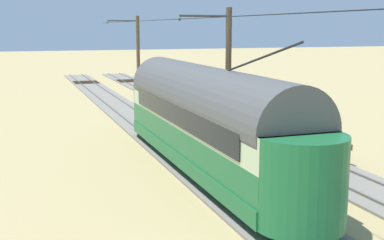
# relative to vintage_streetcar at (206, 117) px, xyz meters

# --- Properties ---
(ground_plane) EXTENTS (220.00, 220.00, 0.00)m
(ground_plane) POSITION_rel_vintage_streetcar_xyz_m (-2.32, -4.99, -2.26)
(ground_plane) COLOR tan
(track_streetcar_siding) EXTENTS (2.80, 80.00, 0.18)m
(track_streetcar_siding) POSITION_rel_vintage_streetcar_xyz_m (-4.65, -5.30, -2.21)
(track_streetcar_siding) COLOR slate
(track_streetcar_siding) RESTS_ON ground
(track_adjacent_siding) EXTENTS (2.80, 80.00, 0.18)m
(track_adjacent_siding) POSITION_rel_vintage_streetcar_xyz_m (0.00, -5.30, -2.21)
(track_adjacent_siding) COLOR slate
(track_adjacent_siding) RESTS_ON ground
(vintage_streetcar) EXTENTS (2.65, 17.01, 5.29)m
(vintage_streetcar) POSITION_rel_vintage_streetcar_xyz_m (0.00, 0.00, 0.00)
(vintage_streetcar) COLOR #196033
(vintage_streetcar) RESTS_ON ground
(flatcar_adjacent) EXTENTS (2.80, 14.38, 1.60)m
(flatcar_adjacent) POSITION_rel_vintage_streetcar_xyz_m (-4.65, -5.97, -1.40)
(flatcar_adjacent) COLOR brown
(flatcar_adjacent) RESTS_ON ground
(catenary_pole_foreground) EXTENTS (2.63, 0.28, 6.73)m
(catenary_pole_foreground) POSITION_rel_vintage_streetcar_xyz_m (-2.34, -21.86, 1.25)
(catenary_pole_foreground) COLOR #4C3D28
(catenary_pole_foreground) RESTS_ON ground
(catenary_pole_mid_near) EXTENTS (2.63, 0.28, 6.73)m
(catenary_pole_mid_near) POSITION_rel_vintage_streetcar_xyz_m (-2.34, -3.42, 1.25)
(catenary_pole_mid_near) COLOR #4C3D28
(catenary_pole_mid_near) RESTS_ON ground
(overhead_wire_run) EXTENTS (2.43, 40.86, 0.18)m
(overhead_wire_run) POSITION_rel_vintage_streetcar_xyz_m (-0.04, -4.09, 3.92)
(overhead_wire_run) COLOR black
(overhead_wire_run) RESTS_ON ground
(track_end_bumper) EXTENTS (1.80, 0.60, 0.80)m
(track_end_bumper) POSITION_rel_vintage_streetcar_xyz_m (-4.65, -13.33, -1.86)
(track_end_bumper) COLOR #B2A519
(track_end_bumper) RESTS_ON ground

